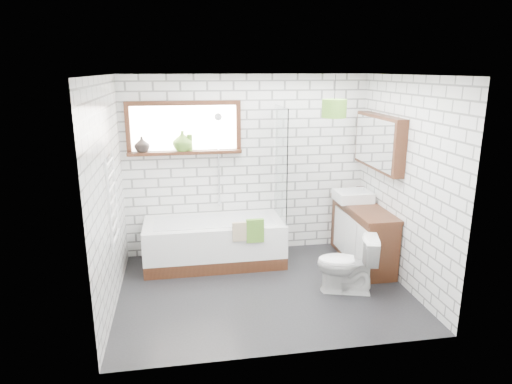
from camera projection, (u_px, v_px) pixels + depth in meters
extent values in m
cube|color=black|center=(264.00, 290.00, 5.48)|extent=(3.40, 2.60, 0.01)
cube|color=white|center=(265.00, 75.00, 4.82)|extent=(3.40, 2.60, 0.01)
cube|color=white|center=(247.00, 166.00, 6.39)|extent=(3.40, 0.01, 2.50)
cube|color=white|center=(292.00, 227.00, 3.91)|extent=(3.40, 0.01, 2.50)
cube|color=white|center=(108.00, 196.00, 4.87)|extent=(0.01, 2.60, 2.50)
cube|color=white|center=(405.00, 183.00, 5.43)|extent=(0.01, 2.60, 2.50)
cube|color=#32180E|center=(184.00, 128.00, 6.07)|extent=(1.52, 0.16, 0.68)
cube|color=white|center=(112.00, 200.00, 4.90)|extent=(0.06, 0.52, 1.00)
cube|color=#32180E|center=(379.00, 142.00, 5.88)|extent=(0.16, 1.20, 0.70)
cylinder|color=silver|center=(219.00, 160.00, 6.26)|extent=(0.02, 0.02, 1.30)
cube|color=white|center=(214.00, 242.00, 6.17)|extent=(1.85, 0.82, 0.60)
cube|color=white|center=(281.00, 164.00, 6.04)|extent=(0.02, 0.72, 1.50)
cube|color=#4D8026|center=(255.00, 231.00, 5.78)|extent=(0.22, 0.06, 0.31)
cube|color=tan|center=(240.00, 232.00, 5.75)|extent=(0.19, 0.05, 0.24)
cube|color=#32180E|center=(363.00, 234.00, 6.18)|extent=(0.45, 1.39, 0.79)
cube|color=white|center=(353.00, 196.00, 6.31)|extent=(0.48, 0.42, 0.14)
cylinder|color=silver|center=(364.00, 192.00, 6.32)|extent=(0.03, 0.03, 0.15)
imported|color=white|center=(347.00, 264.00, 5.35)|extent=(0.57, 0.77, 0.70)
imported|color=#548529|center=(183.00, 142.00, 6.08)|extent=(0.31, 0.31, 0.27)
imported|color=black|center=(142.00, 146.00, 6.01)|extent=(0.23, 0.23, 0.21)
cylinder|color=#548529|center=(190.00, 144.00, 6.11)|extent=(0.08, 0.08, 0.22)
cylinder|color=#4D8026|center=(334.00, 109.00, 5.52)|extent=(0.30, 0.30, 0.22)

